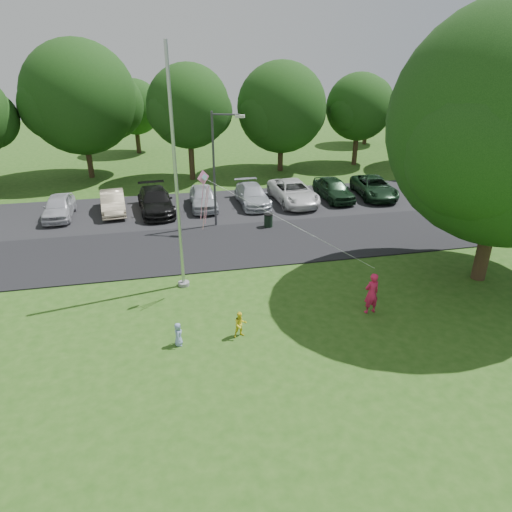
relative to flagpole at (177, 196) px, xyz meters
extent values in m
plane|color=#285215|center=(3.50, -5.00, -4.17)|extent=(120.00, 120.00, 0.00)
cube|color=black|center=(3.50, 4.00, -4.14)|extent=(60.00, 6.00, 0.06)
cube|color=black|center=(3.50, 10.50, -4.14)|extent=(42.00, 7.00, 0.06)
cylinder|color=#B7BABF|center=(0.00, 0.00, 0.83)|extent=(0.14, 0.14, 10.00)
cylinder|color=gray|center=(0.00, 0.00, -4.09)|extent=(0.50, 0.50, 0.16)
cylinder|color=#3F3F44|center=(2.39, 7.09, -0.87)|extent=(0.13, 0.13, 6.59)
cylinder|color=#3F3F44|center=(3.11, 6.82, 2.26)|extent=(1.47, 0.63, 0.09)
cube|color=silver|center=(3.83, 6.55, 2.18)|extent=(0.55, 0.40, 0.15)
cylinder|color=black|center=(5.37, 6.18, -3.77)|extent=(0.49, 0.49, 0.79)
cylinder|color=black|center=(5.37, 6.18, -3.35)|extent=(0.53, 0.53, 0.04)
cylinder|color=#332316|center=(13.35, -2.14, -2.44)|extent=(0.62, 0.62, 3.46)
sphere|color=black|center=(11.38, -3.37, 2.25)|extent=(5.92, 5.92, 5.92)
sphere|color=black|center=(11.05, -3.14, 1.89)|extent=(5.13, 5.13, 5.13)
cylinder|color=#332316|center=(-6.10, 20.24, -2.57)|extent=(0.44, 0.44, 3.19)
sphere|color=black|center=(-6.10, 20.24, 2.00)|extent=(8.50, 8.50, 8.50)
sphere|color=black|center=(-4.18, 21.09, 1.37)|extent=(5.53, 5.53, 5.53)
sphere|color=black|center=(-7.80, 19.17, 1.58)|extent=(5.10, 5.10, 5.10)
cylinder|color=#332316|center=(1.92, 17.90, -2.45)|extent=(0.44, 0.44, 3.43)
sphere|color=black|center=(1.92, 17.90, 1.45)|extent=(6.27, 6.27, 6.27)
sphere|color=black|center=(3.33, 18.53, 0.98)|extent=(4.07, 4.07, 4.07)
sphere|color=black|center=(0.66, 17.12, 1.14)|extent=(3.76, 3.76, 3.76)
cylinder|color=#332316|center=(9.53, 19.17, -2.84)|extent=(0.44, 0.44, 2.66)
sphere|color=black|center=(9.53, 19.17, 1.03)|extent=(7.27, 7.27, 7.27)
sphere|color=black|center=(11.16, 19.89, 0.49)|extent=(4.72, 4.72, 4.72)
sphere|color=black|center=(8.07, 18.26, 0.67)|extent=(4.36, 4.36, 4.36)
cylinder|color=#332316|center=(16.62, 19.89, -2.66)|extent=(0.44, 0.44, 3.02)
sphere|color=black|center=(16.62, 19.89, 0.84)|extent=(5.67, 5.67, 5.67)
sphere|color=black|center=(17.89, 20.46, 0.41)|extent=(3.68, 3.68, 3.68)
sphere|color=black|center=(15.48, 19.18, 0.55)|extent=(3.40, 3.40, 3.40)
cylinder|color=#332316|center=(25.42, 17.25, -2.45)|extent=(0.44, 0.44, 3.42)
sphere|color=black|center=(25.42, 17.25, 2.33)|extent=(8.77, 8.77, 8.77)
sphere|color=black|center=(27.39, 18.13, 1.67)|extent=(5.70, 5.70, 5.70)
sphere|color=black|center=(23.67, 16.15, 1.89)|extent=(5.26, 5.26, 5.26)
cylinder|color=#332316|center=(-2.50, 29.00, -2.87)|extent=(0.44, 0.44, 2.60)
sphere|color=black|center=(-2.50, 29.00, 0.25)|extent=(5.20, 5.20, 5.20)
sphere|color=black|center=(-1.33, 29.52, -0.14)|extent=(3.38, 3.38, 3.38)
sphere|color=black|center=(-3.54, 28.35, -0.01)|extent=(3.12, 3.12, 3.12)
cylinder|color=#332316|center=(21.50, 28.50, -2.87)|extent=(0.44, 0.44, 2.60)
sphere|color=black|center=(21.50, 28.50, 0.25)|extent=(5.20, 5.20, 5.20)
sphere|color=black|center=(22.67, 29.02, -0.14)|extent=(3.38, 3.38, 3.38)
sphere|color=black|center=(20.46, 27.85, -0.01)|extent=(3.12, 3.12, 3.12)
imported|color=silver|center=(-6.91, 10.43, -3.42)|extent=(1.65, 4.06, 1.38)
imported|color=#C6B793|center=(-3.72, 10.70, -3.43)|extent=(1.83, 4.21, 1.35)
imported|color=black|center=(-1.05, 10.23, -3.38)|extent=(2.52, 5.18, 1.45)
imported|color=#B2B7BF|center=(2.00, 10.45, -3.40)|extent=(1.72, 4.17, 1.41)
imported|color=#B2B7BF|center=(5.28, 10.41, -3.45)|extent=(1.95, 4.57, 1.31)
imported|color=silver|center=(8.08, 10.30, -3.38)|extent=(2.70, 5.36, 1.46)
imported|color=black|center=(11.00, 10.39, -3.37)|extent=(1.98, 4.41, 1.47)
imported|color=black|center=(14.04, 10.41, -3.42)|extent=(2.74, 5.11, 1.37)
imported|color=#D81C4C|center=(7.17, -3.86, -3.29)|extent=(0.69, 0.50, 1.75)
imported|color=yellow|center=(1.79, -4.42, -3.65)|extent=(0.56, 0.47, 1.02)
imported|color=#8298C8|center=(-0.47, -4.49, -3.72)|extent=(0.34, 0.47, 0.90)
cube|color=pink|center=(1.02, -0.86, 0.94)|extent=(0.50, 0.35, 0.57)
cube|color=#8CC6E5|center=(1.07, -0.89, 0.96)|extent=(0.24, 0.18, 0.27)
cylinder|color=white|center=(4.10, -2.36, -0.62)|extent=(6.16, 3.01, 3.14)
cylinder|color=pink|center=(0.92, -0.86, -0.08)|extent=(0.19, 0.24, 1.53)
cylinder|color=pink|center=(1.12, -0.81, -0.20)|extent=(0.21, 0.40, 1.75)
cylinder|color=pink|center=(1.02, -0.94, -0.32)|extent=(0.23, 0.59, 1.95)
camera|label=1|loc=(-0.59, -18.30, 5.61)|focal=32.00mm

